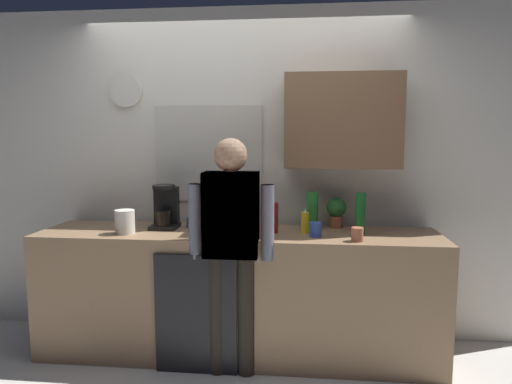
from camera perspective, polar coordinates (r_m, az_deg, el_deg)
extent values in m
plane|color=silver|center=(3.41, -2.97, -21.33)|extent=(8.00, 8.00, 0.00)
cube|color=#937251|center=(3.49, -2.23, -12.34)|extent=(2.90, 0.64, 0.92)
cube|color=black|center=(3.25, -7.46, -14.81)|extent=(0.56, 0.02, 0.83)
cube|color=silver|center=(3.73, -1.35, 2.16)|extent=(4.50, 0.10, 2.60)
cube|color=beige|center=(3.71, -5.90, 4.72)|extent=(0.86, 0.02, 0.76)
cube|color=#8CA5C6|center=(3.71, -5.88, 4.72)|extent=(0.80, 0.02, 0.70)
cube|color=brown|center=(3.49, 10.58, 8.59)|extent=(0.84, 0.32, 0.68)
cylinder|color=silver|center=(3.90, -15.75, 11.96)|extent=(0.26, 0.03, 0.26)
cube|color=black|center=(3.55, -11.20, -4.19)|extent=(0.20, 0.20, 0.03)
cube|color=black|center=(3.58, -10.98, -1.57)|extent=(0.18, 0.08, 0.28)
cylinder|color=black|center=(3.51, -11.37, -3.16)|extent=(0.11, 0.11, 0.11)
cylinder|color=black|center=(3.51, -11.32, 0.62)|extent=(0.17, 0.17, 0.03)
cylinder|color=#2D8C33|center=(3.47, 6.94, -2.28)|extent=(0.09, 0.09, 0.28)
cylinder|color=maroon|center=(3.32, 2.20, -3.19)|extent=(0.06, 0.06, 0.22)
cylinder|color=#195923|center=(3.32, 12.73, -2.66)|extent=(0.07, 0.07, 0.30)
cylinder|color=brown|center=(3.33, -1.88, -3.06)|extent=(0.06, 0.06, 0.23)
cylinder|color=#B26647|center=(3.14, 12.40, -5.14)|extent=(0.08, 0.08, 0.09)
cylinder|color=#3351B2|center=(3.23, 7.36, -4.62)|extent=(0.08, 0.08, 0.10)
cylinder|color=#4C72A5|center=(3.56, -6.81, -3.66)|extent=(0.22, 0.22, 0.08)
cylinder|color=#9E5638|center=(3.57, 9.86, -3.62)|extent=(0.10, 0.10, 0.09)
sphere|color=#2D7233|center=(3.55, 9.90, -1.88)|extent=(0.15, 0.15, 0.15)
cylinder|color=yellow|center=(3.33, 6.09, -3.80)|extent=(0.06, 0.06, 0.15)
cone|color=white|center=(3.31, 6.11, -2.27)|extent=(0.02, 0.02, 0.03)
cylinder|color=silver|center=(3.42, -15.89, -3.56)|extent=(0.14, 0.14, 0.17)
cylinder|color=brown|center=(3.25, -4.82, -14.83)|extent=(0.12, 0.12, 0.82)
cylinder|color=brown|center=(3.22, -1.20, -15.01)|extent=(0.12, 0.12, 0.82)
cube|color=#D85959|center=(3.04, -3.10, -2.79)|extent=(0.36, 0.20, 0.56)
sphere|color=#D8AD8C|center=(3.00, -3.15, 4.58)|extent=(0.22, 0.22, 0.22)
cylinder|color=#D85959|center=(3.10, -7.50, -3.60)|extent=(0.09, 0.09, 0.50)
cylinder|color=#D85959|center=(3.02, 1.41, -3.80)|extent=(0.09, 0.09, 0.50)
cylinder|color=brown|center=(3.25, -4.82, -14.83)|extent=(0.12, 0.12, 0.82)
cylinder|color=brown|center=(3.22, -1.20, -15.01)|extent=(0.12, 0.12, 0.82)
cube|color=silver|center=(3.04, -3.10, -2.79)|extent=(0.36, 0.20, 0.56)
sphere|color=beige|center=(3.00, -3.15, 4.58)|extent=(0.22, 0.22, 0.22)
cylinder|color=silver|center=(3.10, -7.50, -3.60)|extent=(0.09, 0.09, 0.50)
cylinder|color=silver|center=(3.02, 1.41, -3.80)|extent=(0.09, 0.09, 0.50)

